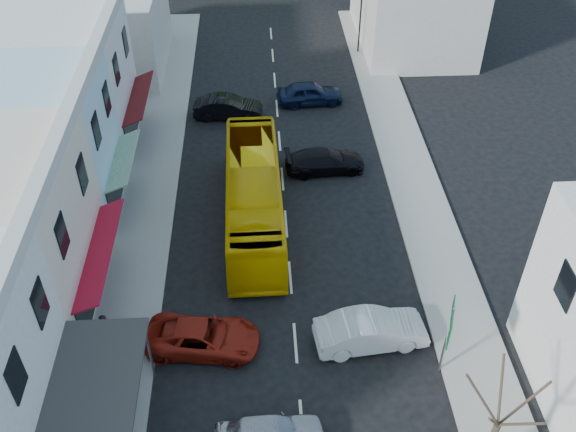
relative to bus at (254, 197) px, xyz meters
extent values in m
plane|color=black|center=(1.65, -8.37, -1.55)|extent=(120.00, 120.00, 0.00)
cube|color=gray|center=(-5.85, 1.63, -1.48)|extent=(3.00, 52.00, 0.15)
cube|color=gray|center=(9.15, 1.63, -1.48)|extent=(3.00, 52.00, 0.15)
cube|color=#530F11|center=(-6.75, -13.87, 1.50)|extent=(1.30, 7.65, 0.08)
cube|color=maroon|center=(-6.75, -5.37, 1.50)|extent=(1.30, 6.80, 0.08)
cube|color=#A5CFDB|center=(-10.85, 1.63, 2.45)|extent=(7.00, 6.00, 8.00)
cube|color=#195926|center=(-6.75, 1.63, 1.50)|extent=(1.30, 5.10, 0.08)
cube|color=silver|center=(-10.85, 8.13, 2.45)|extent=(7.00, 7.00, 8.00)
cube|color=#530F11|center=(-6.75, 8.13, 1.50)|extent=(1.30, 5.95, 0.08)
cube|color=#B7B2A8|center=(-10.35, 18.63, 1.45)|extent=(8.00, 10.00, 6.00)
imported|color=#EBB507|center=(0.00, 0.00, 0.00)|extent=(2.68, 11.64, 3.10)
imported|color=silver|center=(4.88, -8.54, -0.85)|extent=(4.58, 2.31, 1.40)
imported|color=maroon|center=(-2.31, -8.40, -0.85)|extent=(4.80, 2.47, 1.40)
imported|color=black|center=(4.17, 4.35, -0.85)|extent=(4.63, 2.20, 1.40)
imported|color=black|center=(3.92, 12.22, -0.85)|extent=(4.52, 2.12, 1.40)
imported|color=black|center=(-1.58, 10.67, -0.85)|extent=(4.54, 2.18, 1.40)
imported|color=black|center=(-6.33, -8.15, -0.55)|extent=(0.56, 0.69, 1.70)
camera|label=1|loc=(0.37, -26.23, 20.62)|focal=40.00mm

